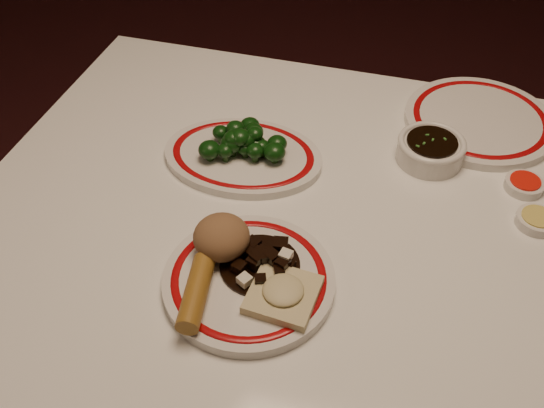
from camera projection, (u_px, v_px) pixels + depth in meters
The scene contains 12 objects.
dining_table at pixel (332, 261), 1.02m from camera, with size 1.20×0.90×0.75m.
main_plate at pixel (249, 280), 0.86m from camera, with size 0.29×0.29×0.02m.
rice_mound at pixel (222, 237), 0.87m from camera, with size 0.08×0.08×0.06m, color #86603F.
spring_roll at pixel (196, 292), 0.82m from camera, with size 0.03×0.03×0.12m, color olive.
fried_wonton at pixel (283, 293), 0.82m from camera, with size 0.10×0.10×0.03m.
stirfry_heap at pixel (261, 260), 0.87m from camera, with size 0.12×0.12×0.03m.
broccoli_plate at pixel (243, 156), 1.06m from camera, with size 0.29×0.25×0.02m.
broccoli_pile at pixel (245, 141), 1.04m from camera, with size 0.15×0.12×0.05m.
soy_bowl at pixel (430, 151), 1.06m from camera, with size 0.12×0.12×0.04m.
sweet_sour_dish at pixel (524, 184), 1.01m from camera, with size 0.06×0.06×0.02m.
mustard_dish at pixel (536, 220), 0.95m from camera, with size 0.06×0.06×0.02m.
far_plate at pixel (479, 120), 1.14m from camera, with size 0.35×0.35×0.02m.
Camera 1 is at (0.09, -0.67, 1.44)m, focal length 40.00 mm.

